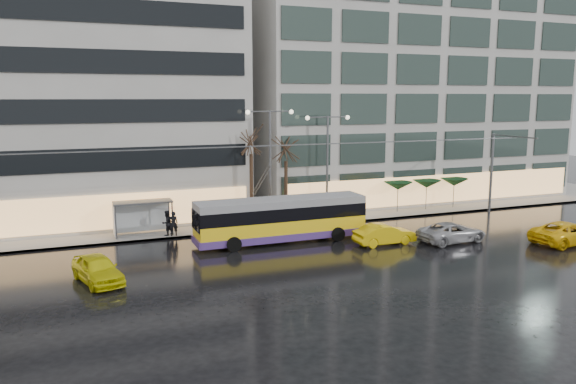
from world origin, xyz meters
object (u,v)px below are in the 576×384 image
bus_shelter (137,210)px  taxi_a (98,269)px  trolleybus (281,221)px  street_lamp_near (270,151)px

bus_shelter → taxi_a: (-3.33, -9.89, -1.18)m
trolleybus → bus_shelter: 10.67m
street_lamp_near → taxi_a: street_lamp_near is taller
taxi_a → street_lamp_near: bearing=20.3°
bus_shelter → taxi_a: bus_shelter is taller
trolleybus → street_lamp_near: bearing=78.2°
trolleybus → taxi_a: 13.41m
taxi_a → trolleybus: bearing=4.2°
trolleybus → taxi_a: bearing=-160.0°
trolleybus → bus_shelter: bearing=150.2°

